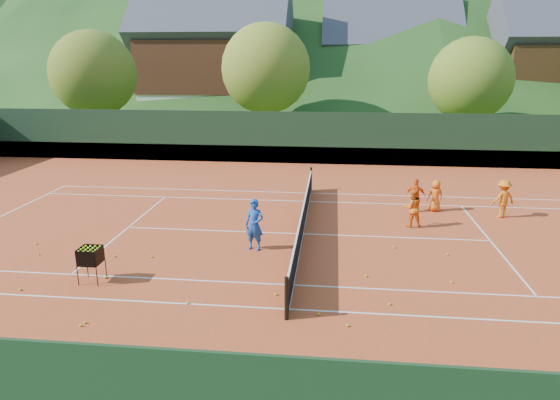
# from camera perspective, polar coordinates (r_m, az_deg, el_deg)

# --- Properties ---
(ground) EXTENTS (400.00, 400.00, 0.00)m
(ground) POSITION_cam_1_polar(r_m,az_deg,el_deg) (17.67, 2.59, -3.95)
(ground) COLOR #2F4C17
(ground) RESTS_ON ground
(clay_court) EXTENTS (40.00, 24.00, 0.02)m
(clay_court) POSITION_cam_1_polar(r_m,az_deg,el_deg) (17.67, 2.59, -3.92)
(clay_court) COLOR #B1401C
(clay_court) RESTS_ON ground
(coach) EXTENTS (0.69, 0.54, 1.69)m
(coach) POSITION_cam_1_polar(r_m,az_deg,el_deg) (16.00, -2.94, -2.85)
(coach) COLOR #1948A2
(coach) RESTS_ON clay_court
(student_a) EXTENTS (0.77, 0.64, 1.45)m
(student_a) POSITION_cam_1_polar(r_m,az_deg,el_deg) (18.81, 14.91, -0.86)
(student_a) COLOR orange
(student_a) RESTS_ON clay_court
(student_b) EXTENTS (0.86, 0.53, 1.36)m
(student_b) POSITION_cam_1_polar(r_m,az_deg,el_deg) (20.67, 15.23, 0.51)
(student_b) COLOR #F65C15
(student_b) RESTS_ON clay_court
(student_c) EXTENTS (0.70, 0.53, 1.28)m
(student_c) POSITION_cam_1_polar(r_m,az_deg,el_deg) (21.00, 17.34, 0.47)
(student_c) COLOR orange
(student_c) RESTS_ON clay_court
(student_d) EXTENTS (1.08, 0.82, 1.49)m
(student_d) POSITION_cam_1_polar(r_m,az_deg,el_deg) (21.08, 24.13, 0.13)
(student_d) COLOR orange
(student_d) RESTS_ON clay_court
(tennis_ball_0) EXTENTS (0.07, 0.07, 0.07)m
(tennis_ball_0) POSITION_cam_1_polar(r_m,az_deg,el_deg) (14.53, 9.81, -8.55)
(tennis_ball_0) COLOR #B4DC24
(tennis_ball_0) RESTS_ON clay_court
(tennis_ball_1) EXTENTS (0.07, 0.07, 0.07)m
(tennis_ball_1) POSITION_cam_1_polar(r_m,az_deg,el_deg) (12.79, -21.81, -13.15)
(tennis_ball_1) COLOR #B4DC24
(tennis_ball_1) RESTS_ON clay_court
(tennis_ball_2) EXTENTS (0.07, 0.07, 0.07)m
(tennis_ball_2) POSITION_cam_1_polar(r_m,az_deg,el_deg) (16.13, -14.45, -6.28)
(tennis_ball_2) COLOR #B4DC24
(tennis_ball_2) RESTS_ON clay_court
(tennis_ball_3) EXTENTS (0.07, 0.07, 0.07)m
(tennis_ball_3) POSITION_cam_1_polar(r_m,az_deg,el_deg) (12.88, -21.39, -12.89)
(tennis_ball_3) COLOR #B4DC24
(tennis_ball_3) RESTS_ON clay_court
(tennis_ball_4) EXTENTS (0.07, 0.07, 0.07)m
(tennis_ball_4) POSITION_cam_1_polar(r_m,az_deg,el_deg) (12.42, 4.44, -12.85)
(tennis_ball_4) COLOR #B4DC24
(tennis_ball_4) RESTS_ON clay_court
(tennis_ball_5) EXTENTS (0.07, 0.07, 0.07)m
(tennis_ball_5) POSITION_cam_1_polar(r_m,az_deg,el_deg) (15.23, -27.54, -9.05)
(tennis_ball_5) COLOR #B4DC24
(tennis_ball_5) RESTS_ON clay_court
(tennis_ball_6) EXTENTS (0.07, 0.07, 0.07)m
(tennis_ball_6) POSITION_cam_1_polar(r_m,az_deg,el_deg) (16.49, -18.37, -6.11)
(tennis_ball_6) COLOR #B4DC24
(tennis_ball_6) RESTS_ON clay_court
(tennis_ball_8) EXTENTS (0.07, 0.07, 0.07)m
(tennis_ball_8) POSITION_cam_1_polar(r_m,az_deg,el_deg) (10.61, -14.54, -18.95)
(tennis_ball_8) COLOR #B4DC24
(tennis_ball_8) RESTS_ON clay_court
(tennis_ball_9) EXTENTS (0.07, 0.07, 0.07)m
(tennis_ball_9) POSITION_cam_1_polar(r_m,az_deg,el_deg) (10.67, -23.44, -19.64)
(tennis_ball_9) COLOR #B4DC24
(tennis_ball_9) RESTS_ON clay_court
(tennis_ball_10) EXTENTS (0.07, 0.07, 0.07)m
(tennis_ball_10) POSITION_cam_1_polar(r_m,az_deg,el_deg) (15.06, -19.36, -8.35)
(tennis_ball_10) COLOR #B4DC24
(tennis_ball_10) RESTS_ON clay_court
(tennis_ball_11) EXTENTS (0.07, 0.07, 0.07)m
(tennis_ball_11) POSITION_cam_1_polar(r_m,az_deg,el_deg) (16.98, -20.33, -5.66)
(tennis_ball_11) COLOR #B4DC24
(tennis_ball_11) RESTS_ON clay_court
(tennis_ball_12) EXTENTS (0.07, 0.07, 0.07)m
(tennis_ball_12) POSITION_cam_1_polar(r_m,az_deg,el_deg) (16.77, 12.87, -5.29)
(tennis_ball_12) COLOR #B4DC24
(tennis_ball_12) RESTS_ON clay_court
(tennis_ball_14) EXTENTS (0.07, 0.07, 0.07)m
(tennis_ball_14) POSITION_cam_1_polar(r_m,az_deg,el_deg) (16.65, 18.56, -5.91)
(tennis_ball_14) COLOR #B4DC24
(tennis_ball_14) RESTS_ON clay_court
(tennis_ball_15) EXTENTS (0.07, 0.07, 0.07)m
(tennis_ball_15) POSITION_cam_1_polar(r_m,az_deg,el_deg) (10.27, -11.46, -20.03)
(tennis_ball_15) COLOR #B4DC24
(tennis_ball_15) RESTS_ON clay_court
(tennis_ball_16) EXTENTS (0.07, 0.07, 0.07)m
(tennis_ball_16) POSITION_cam_1_polar(r_m,az_deg,el_deg) (13.31, -0.47, -10.71)
(tennis_ball_16) COLOR #B4DC24
(tennis_ball_16) RESTS_ON clay_court
(tennis_ball_17) EXTENTS (0.07, 0.07, 0.07)m
(tennis_ball_17) POSITION_cam_1_polar(r_m,az_deg,el_deg) (15.08, -19.23, -8.31)
(tennis_ball_17) COLOR #B4DC24
(tennis_ball_17) RESTS_ON clay_court
(tennis_ball_18) EXTENTS (0.07, 0.07, 0.07)m
(tennis_ball_18) POSITION_cam_1_polar(r_m,az_deg,el_deg) (17.47, -21.93, -5.22)
(tennis_ball_18) COLOR #B4DC24
(tennis_ball_18) RESTS_ON clay_court
(tennis_ball_19) EXTENTS (0.07, 0.07, 0.07)m
(tennis_ball_19) POSITION_cam_1_polar(r_m,az_deg,el_deg) (13.12, 12.42, -11.53)
(tennis_ball_19) COLOR #B4DC24
(tennis_ball_19) RESTS_ON clay_court
(tennis_ball_20) EXTENTS (0.07, 0.07, 0.07)m
(tennis_ball_20) POSITION_cam_1_polar(r_m,az_deg,el_deg) (17.55, -25.84, -5.59)
(tennis_ball_20) COLOR #B4DC24
(tennis_ball_20) RESTS_ON clay_court
(tennis_ball_21) EXTENTS (0.07, 0.07, 0.07)m
(tennis_ball_21) POSITION_cam_1_polar(r_m,az_deg,el_deg) (13.09, -10.53, -11.49)
(tennis_ball_21) COLOR #B4DC24
(tennis_ball_21) RESTS_ON clay_court
(tennis_ball_22) EXTENTS (0.07, 0.07, 0.07)m
(tennis_ball_22) POSITION_cam_1_polar(r_m,az_deg,el_deg) (12.02, 7.73, -14.02)
(tennis_ball_22) COLOR #B4DC24
(tennis_ball_22) RESTS_ON clay_court
(tennis_ball_23) EXTENTS (0.07, 0.07, 0.07)m
(tennis_ball_23) POSITION_cam_1_polar(r_m,az_deg,el_deg) (14.76, 19.04, -8.84)
(tennis_ball_23) COLOR #B4DC24
(tennis_ball_23) RESTS_ON clay_court
(tennis_ball_25) EXTENTS (0.07, 0.07, 0.07)m
(tennis_ball_25) POSITION_cam_1_polar(r_m,az_deg,el_deg) (18.55, -26.10, -4.49)
(tennis_ball_25) COLOR #B4DC24
(tennis_ball_25) RESTS_ON clay_court
(court_lines) EXTENTS (23.83, 11.03, 0.00)m
(court_lines) POSITION_cam_1_polar(r_m,az_deg,el_deg) (17.66, 2.59, -3.88)
(court_lines) COLOR white
(court_lines) RESTS_ON clay_court
(tennis_net) EXTENTS (0.10, 12.07, 1.10)m
(tennis_net) POSITION_cam_1_polar(r_m,az_deg,el_deg) (17.50, 2.61, -2.35)
(tennis_net) COLOR black
(tennis_net) RESTS_ON clay_court
(perimeter_fence) EXTENTS (40.40, 24.24, 3.00)m
(perimeter_fence) POSITION_cam_1_polar(r_m,az_deg,el_deg) (17.28, 2.64, 0.00)
(perimeter_fence) COLOR black
(perimeter_fence) RESTS_ON clay_court
(ball_hopper) EXTENTS (0.57, 0.57, 1.00)m
(ball_hopper) POSITION_cam_1_polar(r_m,az_deg,el_deg) (14.73, -20.86, -6.05)
(ball_hopper) COLOR black
(ball_hopper) RESTS_ON clay_court
(chalet_left) EXTENTS (13.80, 9.93, 12.92)m
(chalet_left) POSITION_cam_1_polar(r_m,az_deg,el_deg) (47.85, -7.38, 15.50)
(chalet_left) COLOR beige
(chalet_left) RESTS_ON ground
(chalet_mid) EXTENTS (12.65, 8.82, 11.45)m
(chalet_mid) POSITION_cam_1_polar(r_m,az_deg,el_deg) (50.83, 12.22, 14.57)
(chalet_mid) COLOR beige
(chalet_mid) RESTS_ON ground
(chalet_right) EXTENTS (11.50, 8.82, 11.91)m
(chalet_right) POSITION_cam_1_polar(r_m,az_deg,el_deg) (50.31, 29.22, 13.24)
(chalet_right) COLOR beige
(chalet_right) RESTS_ON ground
(tree_a) EXTENTS (6.00, 6.00, 7.88)m
(tree_a) POSITION_cam_1_polar(r_m,az_deg,el_deg) (38.54, -20.58, 13.37)
(tree_a) COLOR #3D2618
(tree_a) RESTS_ON ground
(tree_b) EXTENTS (6.40, 6.40, 8.40)m
(tree_b) POSITION_cam_1_polar(r_m,az_deg,el_deg) (36.92, -1.66, 14.78)
(tree_b) COLOR #3C2418
(tree_b) RESTS_ON ground
(tree_c) EXTENTS (5.60, 5.60, 7.35)m
(tree_c) POSITION_cam_1_polar(r_m,az_deg,el_deg) (36.72, 20.90, 12.74)
(tree_c) COLOR #3D2918
(tree_c) RESTS_ON ground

